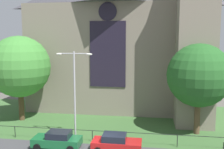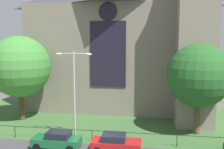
% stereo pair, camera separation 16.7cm
% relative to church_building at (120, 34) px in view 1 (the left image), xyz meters
% --- Properties ---
extents(ground, '(160.00, 160.00, 0.00)m').
position_rel_church_building_xyz_m(ground, '(0.91, -6.60, -10.27)').
color(ground, '#56544C').
extents(grass_verge, '(120.00, 20.00, 0.01)m').
position_rel_church_building_xyz_m(grass_verge, '(0.91, -8.60, -10.27)').
color(grass_verge, '#3D6633').
rests_on(grass_verge, ground).
extents(church_building, '(23.20, 16.20, 26.00)m').
position_rel_church_building_xyz_m(church_building, '(0.00, 0.00, 0.00)').
color(church_building, gray).
rests_on(church_building, ground).
extents(iron_railing, '(30.96, 0.07, 1.13)m').
position_rel_church_building_xyz_m(iron_railing, '(-0.77, -14.10, -9.30)').
color(iron_railing, black).
rests_on(iron_railing, ground).
extents(tree_right_near, '(6.31, 6.31, 9.14)m').
position_rel_church_building_xyz_m(tree_right_near, '(9.20, -10.30, -4.31)').
color(tree_right_near, brown).
rests_on(tree_right_near, ground).
extents(tree_left_near, '(7.13, 7.13, 9.94)m').
position_rel_church_building_xyz_m(tree_left_near, '(-10.62, -8.61, -3.91)').
color(tree_left_near, '#4C3823').
rests_on(tree_left_near, ground).
extents(streetlamp_near, '(3.37, 0.26, 8.44)m').
position_rel_church_building_xyz_m(streetlamp_near, '(-2.37, -14.20, -4.92)').
color(streetlamp_near, '#B2B2B7').
rests_on(streetlamp_near, ground).
extents(parked_car_green, '(4.21, 2.05, 1.51)m').
position_rel_church_building_xyz_m(parked_car_green, '(-3.50, -15.89, -9.53)').
color(parked_car_green, '#196033').
rests_on(parked_car_green, ground).
extents(parked_car_red, '(4.20, 2.03, 1.51)m').
position_rel_church_building_xyz_m(parked_car_red, '(1.71, -15.82, -9.53)').
color(parked_car_red, '#B21919').
rests_on(parked_car_red, ground).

